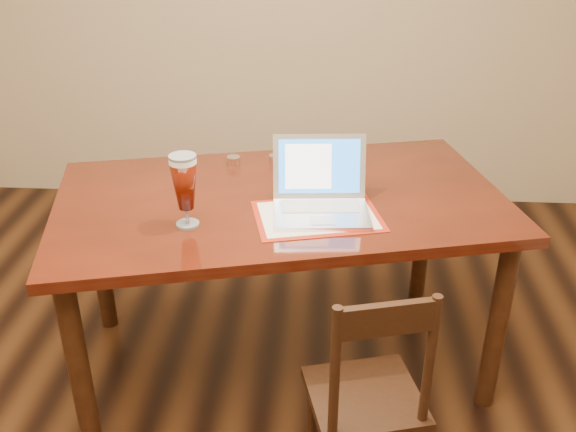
{
  "coord_description": "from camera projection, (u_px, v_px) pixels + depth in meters",
  "views": [
    {
      "loc": [
        0.46,
        -1.58,
        1.96
      ],
      "look_at": [
        0.32,
        0.6,
        0.82
      ],
      "focal_mm": 40.0,
      "sensor_mm": 36.0,
      "label": 1
    }
  ],
  "objects": [
    {
      "name": "dining_table",
      "position": [
        280.0,
        217.0,
        2.62
      ],
      "size": [
        1.97,
        1.4,
        1.11
      ],
      "rotation": [
        0.0,
        0.0,
        0.24
      ],
      "color": "#491509",
      "rests_on": "ground"
    },
    {
      "name": "dining_chair",
      "position": [
        368.0,
        397.0,
        2.16
      ],
      "size": [
        0.45,
        0.44,
        0.88
      ],
      "rotation": [
        0.0,
        0.0,
        0.25
      ],
      "color": "black",
      "rests_on": "ground"
    }
  ]
}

